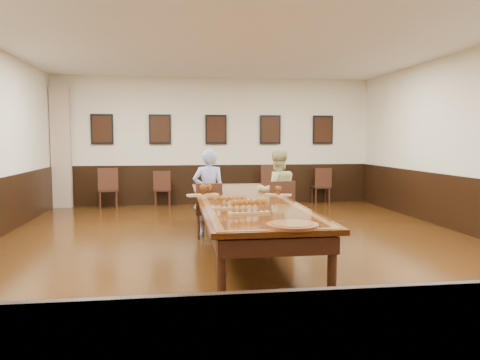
{
  "coord_description": "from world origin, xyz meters",
  "views": [
    {
      "loc": [
        -1.03,
        -6.92,
        1.66
      ],
      "look_at": [
        0.0,
        0.5,
        1.0
      ],
      "focal_mm": 35.0,
      "sensor_mm": 36.0,
      "label": 1
    }
  ],
  "objects": [
    {
      "name": "flight_c",
      "position": [
        -0.33,
        -0.91,
        0.83
      ],
      "size": [
        0.47,
        0.16,
        0.17
      ],
      "color": "#A27E43",
      "rests_on": "conference_table"
    },
    {
      "name": "spare_chair_b",
      "position": [
        -1.34,
        4.72,
        0.44
      ],
      "size": [
        0.44,
        0.48,
        0.88
      ],
      "primitive_type": null,
      "rotation": [
        0.0,
        0.0,
        3.07
      ],
      "color": "black",
      "rests_on": "floor"
    },
    {
      "name": "wall_back",
      "position": [
        0.0,
        5.01,
        1.6
      ],
      "size": [
        8.0,
        0.02,
        3.2
      ],
      "primitive_type": "cube",
      "color": "#ECE6C6",
      "rests_on": "floor"
    },
    {
      "name": "posters",
      "position": [
        0.0,
        4.94,
        1.9
      ],
      "size": [
        6.14,
        0.04,
        0.74
      ],
      "color": "black",
      "rests_on": "wall_back"
    },
    {
      "name": "wall_front",
      "position": [
        0.0,
        -5.01,
        1.6
      ],
      "size": [
        8.0,
        0.02,
        3.2
      ],
      "primitive_type": "cube",
      "color": "#ECE6C6",
      "rests_on": "floor"
    },
    {
      "name": "red_plate_grp",
      "position": [
        -0.04,
        -0.33,
        0.76
      ],
      "size": [
        0.21,
        0.21,
        0.03
      ],
      "color": "#B22D0B",
      "rests_on": "conference_table"
    },
    {
      "name": "flight_d",
      "position": [
        -0.15,
        -1.38,
        0.84
      ],
      "size": [
        0.51,
        0.22,
        0.18
      ],
      "color": "#A27E43",
      "rests_on": "conference_table"
    },
    {
      "name": "ceiling",
      "position": [
        0.0,
        0.0,
        3.21
      ],
      "size": [
        8.0,
        10.0,
        0.02
      ],
      "primitive_type": "cube",
      "color": "white",
      "rests_on": "floor"
    },
    {
      "name": "curtain",
      "position": [
        -3.75,
        4.82,
        1.45
      ],
      "size": [
        0.45,
        0.18,
        2.9
      ],
      "primitive_type": "cube",
      "color": "tan",
      "rests_on": "floor"
    },
    {
      "name": "person_man",
      "position": [
        -0.47,
        1.0,
        0.74
      ],
      "size": [
        0.56,
        0.39,
        1.49
      ],
      "primitive_type": "imported",
      "rotation": [
        0.0,
        0.0,
        3.09
      ],
      "color": "#5168CB",
      "rests_on": "floor"
    },
    {
      "name": "wainscoting",
      "position": [
        0.0,
        0.0,
        0.5
      ],
      "size": [
        8.0,
        10.0,
        1.0
      ],
      "color": "black",
      "rests_on": "floor"
    },
    {
      "name": "carved_platter",
      "position": [
        0.16,
        -2.28,
        0.77
      ],
      "size": [
        0.68,
        0.68,
        0.04
      ],
      "color": "#612B13",
      "rests_on": "conference_table"
    },
    {
      "name": "flight_a",
      "position": [
        -0.58,
        0.5,
        0.84
      ],
      "size": [
        0.53,
        0.28,
        0.19
      ],
      "color": "#A27E43",
      "rests_on": "conference_table"
    },
    {
      "name": "chair_woman",
      "position": [
        0.73,
        0.91,
        0.47
      ],
      "size": [
        0.48,
        0.52,
        0.95
      ],
      "primitive_type": null,
      "rotation": [
        0.0,
        0.0,
        3.21
      ],
      "color": "black",
      "rests_on": "floor"
    },
    {
      "name": "flight_b",
      "position": [
        0.6,
        0.38,
        0.82
      ],
      "size": [
        0.44,
        0.28,
        0.16
      ],
      "color": "#A27E43",
      "rests_on": "conference_table"
    },
    {
      "name": "floor",
      "position": [
        0.0,
        0.0,
        -0.01
      ],
      "size": [
        8.0,
        10.0,
        0.02
      ],
      "primitive_type": "cube",
      "color": "black",
      "rests_on": "ground"
    },
    {
      "name": "conference_table",
      "position": [
        0.0,
        0.0,
        0.61
      ],
      "size": [
        1.4,
        5.0,
        0.76
      ],
      "color": "#321608",
      "rests_on": "floor"
    },
    {
      "name": "spare_chair_c",
      "position": [
        1.31,
        4.54,
        0.51
      ],
      "size": [
        0.53,
        0.57,
        1.02
      ],
      "primitive_type": null,
      "rotation": [
        0.0,
        0.0,
        3.04
      ],
      "color": "black",
      "rests_on": "floor"
    },
    {
      "name": "spare_chair_d",
      "position": [
        2.69,
        4.69,
        0.46
      ],
      "size": [
        0.44,
        0.48,
        0.92
      ],
      "primitive_type": null,
      "rotation": [
        0.0,
        0.0,
        3.12
      ],
      "color": "black",
      "rests_on": "floor"
    },
    {
      "name": "spare_chair_a",
      "position": [
        -2.64,
        4.49,
        0.49
      ],
      "size": [
        0.55,
        0.58,
        0.98
      ],
      "primitive_type": null,
      "rotation": [
        0.0,
        0.0,
        3.34
      ],
      "color": "black",
      "rests_on": "floor"
    },
    {
      "name": "pink_phone",
      "position": [
        0.6,
        0.3,
        0.76
      ],
      "size": [
        0.08,
        0.15,
        0.01
      ],
      "primitive_type": "cube",
      "rotation": [
        0.0,
        0.0,
        -0.09
      ],
      "color": "#F65294",
      "rests_on": "conference_table"
    },
    {
      "name": "person_woman",
      "position": [
        0.73,
        1.01,
        0.74
      ],
      "size": [
        0.78,
        0.63,
        1.48
      ],
      "primitive_type": "imported",
      "rotation": [
        0.0,
        0.0,
        3.21
      ],
      "color": "#D1CA82",
      "rests_on": "floor"
    },
    {
      "name": "chair_man",
      "position": [
        -0.47,
        0.9,
        0.47
      ],
      "size": [
        0.46,
        0.5,
        0.93
      ],
      "primitive_type": null,
      "rotation": [
        0.0,
        0.0,
        3.09
      ],
      "color": "black",
      "rests_on": "floor"
    }
  ]
}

